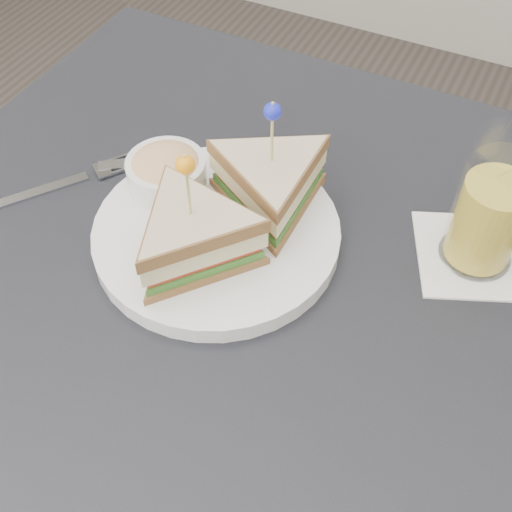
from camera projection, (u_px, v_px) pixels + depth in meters
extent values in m
cube|color=black|center=(242.00, 303.00, 0.62)|extent=(0.80, 0.80, 0.03)
cylinder|color=black|center=(166.00, 219.00, 1.21)|extent=(0.04, 0.04, 0.72)
cylinder|color=white|center=(217.00, 235.00, 0.65)|extent=(0.32, 0.32, 0.01)
cylinder|color=white|center=(216.00, 229.00, 0.64)|extent=(0.32, 0.32, 0.00)
cylinder|color=#D2C279|center=(188.00, 191.00, 0.55)|extent=(0.00, 0.00, 0.08)
sphere|color=orange|center=(185.00, 165.00, 0.52)|extent=(0.02, 0.02, 0.02)
cylinder|color=#D2C279|center=(272.00, 138.00, 0.59)|extent=(0.00, 0.00, 0.08)
sphere|color=#1A23C5|center=(273.00, 111.00, 0.57)|extent=(0.02, 0.02, 0.02)
cylinder|color=white|center=(167.00, 175.00, 0.67)|extent=(0.11, 0.11, 0.04)
ellipsoid|color=#E0B772|center=(166.00, 166.00, 0.66)|extent=(0.09, 0.09, 0.03)
cube|color=#B6BAC1|center=(37.00, 192.00, 0.70)|extent=(0.08, 0.10, 0.00)
cube|color=#B6BAC1|center=(102.00, 170.00, 0.72)|extent=(0.03, 0.03, 0.00)
cube|color=white|center=(141.00, 163.00, 0.73)|extent=(0.09, 0.07, 0.01)
cube|color=white|center=(224.00, 154.00, 0.73)|extent=(0.11, 0.08, 0.00)
cylinder|color=white|center=(273.00, 149.00, 0.74)|extent=(0.03, 0.03, 0.00)
cube|color=white|center=(474.00, 255.00, 0.64)|extent=(0.15, 0.15, 0.00)
cylinder|color=gold|center=(488.00, 221.00, 0.60)|extent=(0.08, 0.08, 0.09)
cylinder|color=white|center=(494.00, 204.00, 0.58)|extent=(0.09, 0.09, 0.14)
cube|color=white|center=(509.00, 184.00, 0.57)|extent=(0.02, 0.02, 0.02)
cube|color=white|center=(487.00, 196.00, 0.57)|extent=(0.02, 0.02, 0.02)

